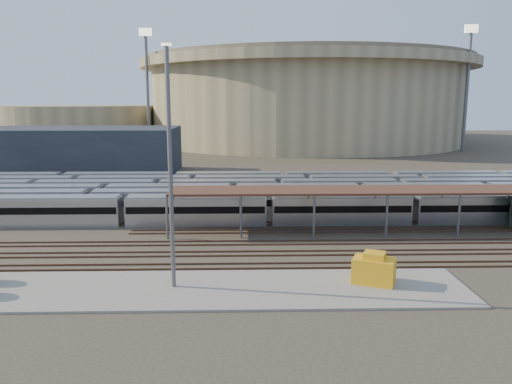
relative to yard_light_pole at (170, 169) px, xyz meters
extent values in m
plane|color=#383026|center=(5.12, 14.48, -10.36)|extent=(420.00, 420.00, 0.00)
cube|color=gray|center=(0.12, -0.52, -10.26)|extent=(50.00, 9.00, 0.20)
cube|color=#BBBABF|center=(9.32, 22.48, -8.56)|extent=(112.00, 2.90, 3.60)
cube|color=#BBBABF|center=(3.66, 26.68, -8.56)|extent=(112.00, 2.90, 3.60)
cube|color=#BBBABF|center=(4.51, 30.88, -8.56)|extent=(112.00, 2.90, 3.60)
cube|color=#BBBABF|center=(11.46, 35.08, -8.56)|extent=(112.00, 2.90, 3.60)
cube|color=#BBBABF|center=(-2.35, 39.28, -8.56)|extent=(112.00, 2.90, 3.60)
cube|color=#BBBABF|center=(12.83, 43.48, -8.56)|extent=(112.00, 2.90, 3.60)
cylinder|color=#5A5B60|center=(-2.88, 15.78, -7.86)|extent=(0.30, 0.30, 5.00)
cylinder|color=#5A5B60|center=(-2.88, 21.18, -7.86)|extent=(0.30, 0.30, 5.00)
cylinder|color=#5A5B60|center=(5.69, 15.78, -7.86)|extent=(0.30, 0.30, 5.00)
cylinder|color=#5A5B60|center=(5.69, 21.18, -7.86)|extent=(0.30, 0.30, 5.00)
cylinder|color=#5A5B60|center=(14.27, 15.78, -7.86)|extent=(0.30, 0.30, 5.00)
cylinder|color=#5A5B60|center=(14.27, 21.18, -7.86)|extent=(0.30, 0.30, 5.00)
cylinder|color=#5A5B60|center=(22.84, 15.78, -7.86)|extent=(0.30, 0.30, 5.00)
cylinder|color=#5A5B60|center=(22.84, 21.18, -7.86)|extent=(0.30, 0.30, 5.00)
cylinder|color=#5A5B60|center=(31.41, 15.78, -7.86)|extent=(0.30, 0.30, 5.00)
cylinder|color=#5A5B60|center=(31.41, 21.18, -7.86)|extent=(0.30, 0.30, 5.00)
cylinder|color=#5A5B60|center=(39.98, 21.18, -7.86)|extent=(0.30, 0.30, 5.00)
cube|color=#3E2219|center=(27.12, 18.48, -5.21)|extent=(60.00, 6.00, 0.30)
cube|color=#4C3323|center=(5.12, 12.73, -10.27)|extent=(170.00, 0.12, 0.18)
cube|color=#4C3323|center=(5.12, 14.23, -10.27)|extent=(170.00, 0.12, 0.18)
cube|color=#4C3323|center=(5.12, 8.73, -10.27)|extent=(170.00, 0.12, 0.18)
cube|color=#4C3323|center=(5.12, 10.23, -10.27)|extent=(170.00, 0.12, 0.18)
cube|color=#4C3323|center=(5.12, 4.73, -10.27)|extent=(170.00, 0.12, 0.18)
cube|color=#4C3323|center=(5.12, 6.23, -10.27)|extent=(170.00, 0.12, 0.18)
cylinder|color=tan|center=(30.12, 154.48, 3.64)|extent=(116.00, 116.00, 28.00)
cylinder|color=tan|center=(30.12, 154.48, 19.14)|extent=(124.00, 124.00, 3.00)
cylinder|color=brown|center=(30.12, 154.48, 21.39)|extent=(120.00, 120.00, 1.50)
cylinder|color=tan|center=(-54.88, 144.48, -3.36)|extent=(56.00, 56.00, 14.00)
cube|color=#1E232D|center=(-29.88, 69.48, -5.36)|extent=(42.00, 20.00, 10.00)
cylinder|color=#5A5B60|center=(-24.88, 124.48, 7.64)|extent=(1.00, 1.00, 36.00)
cube|color=#FFF2CC|center=(-24.88, 124.48, 26.84)|extent=(4.00, 0.60, 2.40)
cylinder|color=#5A5B60|center=(75.12, 114.48, 7.64)|extent=(1.00, 1.00, 36.00)
cube|color=#FFF2CC|center=(75.12, 114.48, 26.84)|extent=(4.00, 0.60, 2.40)
cylinder|color=#5A5B60|center=(-4.88, 174.48, 7.64)|extent=(1.00, 1.00, 36.00)
cube|color=#FFF2CC|center=(-4.88, 174.48, 26.84)|extent=(4.00, 0.60, 2.40)
cylinder|color=#5A5B60|center=(0.00, 0.00, -0.18)|extent=(0.36, 0.36, 19.96)
cube|color=#FFF2CC|center=(0.00, 0.00, 9.90)|extent=(0.81, 0.33, 0.20)
cube|color=orange|center=(17.36, 0.39, -9.05)|extent=(4.14, 3.46, 2.22)
camera|label=1|loc=(6.03, -40.82, 5.58)|focal=35.00mm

